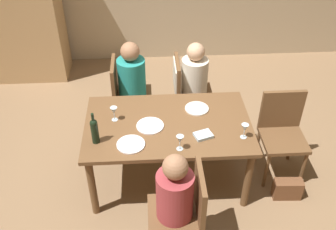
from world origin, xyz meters
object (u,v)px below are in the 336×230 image
object	(u,v)px
wine_glass_near_right	(114,111)
wine_glass_centre	(245,128)
dining_table	(168,130)
person_man_bearded	(197,81)
dinner_plate_host	(150,126)
chair_right_end	(282,129)
dinner_plate_guest_left	(197,109)
chair_near	(185,209)
wine_bottle_tall_green	(95,130)
chair_far_right	(184,85)
dinner_plate_guest_right	(131,144)
handbag	(287,189)
chair_far_left	(125,91)
person_woman_host	(134,82)
armoire_cabinet	(16,3)
person_man_guest	(172,200)
wine_glass_near_left	(180,140)

from	to	relation	value
wine_glass_near_right	wine_glass_centre	bearing A→B (deg)	-15.60
dining_table	person_man_bearded	xyz separation A→B (m)	(0.39, 0.87, 0.00)
wine_glass_near_right	dinner_plate_host	size ratio (longest dim) A/B	0.57
chair_right_end	dinner_plate_guest_left	distance (m)	0.91
dinner_plate_guest_left	chair_near	bearing A→B (deg)	-101.34
wine_bottle_tall_green	dinner_plate_guest_left	distance (m)	1.07
wine_glass_near_right	chair_far_right	bearing A→B (deg)	46.35
chair_far_right	dinner_plate_guest_right	world-z (taller)	chair_far_right
wine_bottle_tall_green	wine_glass_near_right	distance (m)	0.35
dinner_plate_host	dinner_plate_guest_left	xyz separation A→B (m)	(0.48, 0.25, 0.00)
dining_table	dinner_plate_host	bearing A→B (deg)	-168.01
dinner_plate_guest_left	handbag	bearing A→B (deg)	-32.54
chair_far_left	chair_far_right	world-z (taller)	same
person_woman_host	wine_glass_centre	distance (m)	1.52
chair_near	wine_glass_near_right	xyz separation A→B (m)	(-0.60, 0.96, 0.31)
wine_glass_near_right	dinner_plate_guest_right	xyz separation A→B (m)	(0.16, -0.38, -0.10)
armoire_cabinet	person_man_guest	bearing A→B (deg)	-58.94
chair_far_left	chair_right_end	size ratio (longest dim) A/B	1.00
dinner_plate_guest_left	chair_right_end	bearing A→B (deg)	-7.93
wine_glass_near_left	dinner_plate_host	world-z (taller)	wine_glass_near_left
wine_glass_near_left	wine_glass_centre	xyz separation A→B (m)	(0.60, 0.12, 0.00)
handbag	dinner_plate_guest_left	bearing A→B (deg)	147.46
chair_near	wine_bottle_tall_green	bearing A→B (deg)	49.51
person_man_guest	handbag	size ratio (longest dim) A/B	3.99
wine_glass_near_right	handbag	distance (m)	1.90
wine_glass_near_right	person_woman_host	bearing A→B (deg)	77.14
dining_table	person_man_guest	bearing A→B (deg)	-91.69
chair_near	wine_glass_near_left	bearing A→B (deg)	0.65
wine_glass_near_left	chair_far_left	bearing A→B (deg)	113.07
wine_bottle_tall_green	wine_glass_centre	size ratio (longest dim) A/B	2.15
armoire_cabinet	wine_bottle_tall_green	size ratio (longest dim) A/B	6.81
person_man_guest	dinner_plate_host	bearing A→B (deg)	10.00
chair_far_left	wine_glass_near_right	world-z (taller)	chair_far_left
person_woman_host	handbag	world-z (taller)	person_woman_host
wine_glass_near_right	dinner_plate_host	xyz separation A→B (m)	(0.34, -0.12, -0.10)
armoire_cabinet	dinner_plate_host	xyz separation A→B (m)	(1.73, -2.28, -0.36)
armoire_cabinet	wine_glass_centre	bearing A→B (deg)	-43.97
person_man_bearded	dinner_plate_host	xyz separation A→B (m)	(-0.56, -0.91, 0.09)
armoire_cabinet	person_man_guest	world-z (taller)	armoire_cabinet
wine_glass_centre	dinner_plate_guest_left	xyz separation A→B (m)	(-0.38, 0.46, -0.10)
person_woman_host	wine_glass_near_right	distance (m)	0.82
person_man_bearded	wine_bottle_tall_green	bearing A→B (deg)	-43.79
wine_glass_near_left	dinner_plate_guest_left	world-z (taller)	wine_glass_near_left
wine_glass_near_left	chair_near	bearing A→B (deg)	-89.35
person_woman_host	person_man_bearded	world-z (taller)	person_woman_host
wine_glass_centre	person_man_bearded	bearing A→B (deg)	104.71
person_man_guest	wine_glass_near_left	bearing A→B (deg)	-12.10
dining_table	wine_glass_centre	bearing A→B (deg)	-20.06
wine_glass_near_right	dinner_plate_host	bearing A→B (deg)	-19.65
dinner_plate_guest_right	wine_glass_centre	bearing A→B (deg)	2.34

